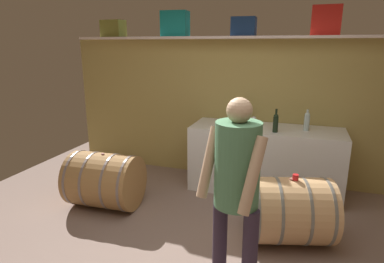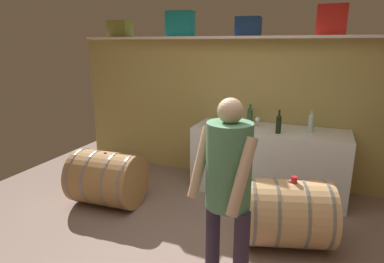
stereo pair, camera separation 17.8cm
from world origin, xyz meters
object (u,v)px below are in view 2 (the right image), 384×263
object	(u,v)px
work_cabinet	(268,161)
wine_bottle_clear	(311,122)
winemaker_pouring	(228,181)
tasting_cup	(294,179)
wine_glass	(257,120)
wine_bottle_dark	(279,123)
toolcase_red	(332,20)
toolcase_teal	(180,24)
wine_barrel_near	(287,213)
toolcase_olive	(120,29)
wine_bottle_green	(250,115)
wine_barrel_far	(107,178)
toolcase_navy	(248,26)

from	to	relation	value
work_cabinet	wine_bottle_clear	bearing A→B (deg)	3.34
winemaker_pouring	tasting_cup	bearing A→B (deg)	-91.25
wine_glass	wine_bottle_dark	bearing A→B (deg)	-34.89
toolcase_red	toolcase_teal	bearing A→B (deg)	-177.55
toolcase_teal	wine_barrel_near	size ratio (longest dim) A/B	0.38
wine_bottle_clear	wine_glass	xyz separation A→B (m)	(-0.66, -0.00, -0.03)
work_cabinet	wine_bottle_dark	size ratio (longest dim) A/B	6.71
wine_barrel_near	winemaker_pouring	distance (m)	1.14
toolcase_olive	toolcase_red	xyz separation A→B (m)	(2.94, 0.00, 0.05)
work_cabinet	toolcase_teal	bearing A→B (deg)	169.55
toolcase_olive	work_cabinet	xyz separation A→B (m)	(2.34, -0.25, -1.70)
wine_glass	wine_barrel_near	size ratio (longest dim) A/B	0.14
work_cabinet	wine_glass	xyz separation A→B (m)	(-0.17, 0.03, 0.53)
toolcase_olive	work_cabinet	size ratio (longest dim) A/B	0.17
toolcase_red	wine_bottle_green	world-z (taller)	toolcase_red
wine_barrel_near	wine_barrel_far	size ratio (longest dim) A/B	1.14
wine_barrel_near	winemaker_pouring	size ratio (longest dim) A/B	0.61
toolcase_olive	wine_barrel_far	xyz separation A→B (m)	(0.57, -1.32, -1.81)
toolcase_navy	wine_glass	size ratio (longest dim) A/B	2.28
wine_barrel_near	wine_glass	bearing A→B (deg)	98.73
wine_glass	tasting_cup	size ratio (longest dim) A/B	2.36
toolcase_navy	tasting_cup	xyz separation A→B (m)	(0.80, -1.37, -1.45)
toolcase_navy	tasting_cup	world-z (taller)	toolcase_navy
wine_bottle_clear	tasting_cup	bearing A→B (deg)	-93.82
wine_bottle_green	wine_bottle_dark	bearing A→B (deg)	-37.21
wine_bottle_clear	wine_glass	size ratio (longest dim) A/B	1.97
toolcase_navy	wine_bottle_green	bearing A→B (deg)	-51.67
work_cabinet	wine_bottle_dark	bearing A→B (deg)	-55.75
toolcase_navy	wine_bottle_clear	xyz separation A→B (m)	(0.87, -0.22, -1.14)
toolcase_teal	wine_barrel_far	world-z (taller)	toolcase_teal
wine_bottle_clear	wine_barrel_near	distance (m)	1.33
toolcase_olive	wine_bottle_green	world-z (taller)	toolcase_olive
toolcase_navy	wine_bottle_green	size ratio (longest dim) A/B	1.11
work_cabinet	wine_bottle_dark	xyz separation A→B (m)	(0.12, -0.18, 0.56)
toolcase_red	wine_bottle_dark	world-z (taller)	toolcase_red
wine_bottle_dark	wine_barrel_far	size ratio (longest dim) A/B	0.34
wine_bottle_clear	wine_bottle_dark	bearing A→B (deg)	-150.33
toolcase_navy	toolcase_red	size ratio (longest dim) A/B	0.89
wine_bottle_dark	toolcase_teal	bearing A→B (deg)	163.83
toolcase_navy	wine_bottle_green	world-z (taller)	toolcase_navy
tasting_cup	toolcase_olive	bearing A→B (deg)	153.53
toolcase_red	wine_barrel_near	size ratio (longest dim) A/B	0.36
work_cabinet	winemaker_pouring	bearing A→B (deg)	-90.07
wine_glass	wine_bottle_clear	bearing A→B (deg)	0.03
work_cabinet	wine_bottle_clear	distance (m)	0.74
toolcase_red	tasting_cup	world-z (taller)	toolcase_red
wine_bottle_green	toolcase_navy	bearing A→B (deg)	131.22
toolcase_navy	wine_barrel_far	xyz separation A→B (m)	(-1.38, -1.32, -1.80)
toolcase_navy	winemaker_pouring	bearing A→B (deg)	-83.02
wine_glass	winemaker_pouring	bearing A→B (deg)	-85.15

